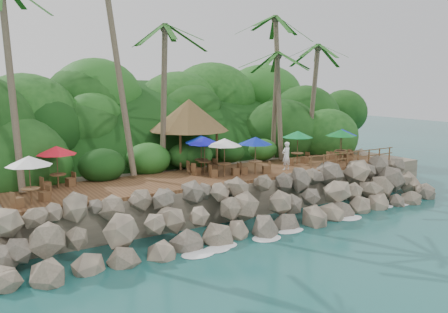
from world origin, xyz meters
TOP-DOWN VIEW (x-y plane):
  - ground at (0.00, 0.00)m, footprint 140.00×140.00m
  - land_base at (0.00, 16.00)m, footprint 32.00×25.20m
  - jungle_hill at (0.00, 23.50)m, footprint 44.80×28.00m
  - seawall at (0.00, 2.00)m, footprint 29.00×4.00m
  - terrace at (0.00, 6.00)m, footprint 26.00×5.00m
  - jungle_foliage at (0.00, 15.00)m, footprint 44.00×16.00m
  - foam_line at (0.00, 0.30)m, footprint 25.20×0.80m
  - palms at (0.43, 8.77)m, footprint 28.05×7.05m
  - palapa at (-0.39, 9.95)m, footprint 5.52×5.52m
  - dining_clusters at (0.34, 5.88)m, footprint 23.75×4.96m
  - railing at (9.10, 3.65)m, footprint 8.30×0.10m
  - waiter at (4.17, 4.89)m, footprint 0.72×0.51m

SIDE VIEW (x-z plane):
  - ground at x=0.00m, z-range 0.00..0.00m
  - jungle_hill at x=0.00m, z-range -7.70..7.70m
  - jungle_foliage at x=0.00m, z-range -6.00..6.00m
  - foam_line at x=0.00m, z-range 0.00..0.06m
  - land_base at x=0.00m, z-range 0.00..2.10m
  - seawall at x=0.00m, z-range 0.00..2.30m
  - terrace at x=0.00m, z-range 2.10..2.30m
  - railing at x=9.10m, z-range 2.41..3.41m
  - waiter at x=4.17m, z-range 2.30..4.17m
  - dining_clusters at x=0.34m, z-range 3.08..5.44m
  - palapa at x=-0.39m, z-range 3.49..8.09m
  - palms at x=0.43m, z-range 5.17..19.47m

